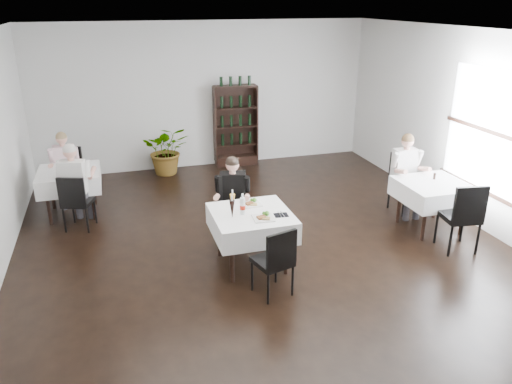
# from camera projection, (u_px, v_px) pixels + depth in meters

# --- Properties ---
(room_shell) EXTENTS (9.00, 9.00, 9.00)m
(room_shell) POSITION_uv_depth(u_px,v_px,m) (274.00, 158.00, 6.38)
(room_shell) COLOR black
(room_shell) RESTS_ON ground
(window_right) EXTENTS (0.06, 2.30, 1.85)m
(window_right) POSITION_uv_depth(u_px,v_px,m) (499.00, 138.00, 7.31)
(window_right) COLOR white
(window_right) RESTS_ON room_shell
(wine_shelf) EXTENTS (0.90, 0.28, 1.75)m
(wine_shelf) POSITION_uv_depth(u_px,v_px,m) (236.00, 127.00, 10.63)
(wine_shelf) COLOR black
(wine_shelf) RESTS_ON ground
(main_table) EXTENTS (1.03, 1.03, 0.77)m
(main_table) POSITION_uv_depth(u_px,v_px,m) (251.00, 223.00, 6.62)
(main_table) COLOR black
(main_table) RESTS_ON ground
(left_table) EXTENTS (0.98, 0.98, 0.77)m
(left_table) POSITION_uv_depth(u_px,v_px,m) (70.00, 179.00, 8.21)
(left_table) COLOR black
(left_table) RESTS_ON ground
(right_table) EXTENTS (0.98, 0.98, 0.77)m
(right_table) POSITION_uv_depth(u_px,v_px,m) (433.00, 192.00, 7.69)
(right_table) COLOR black
(right_table) RESTS_ON ground
(potted_tree) EXTENTS (1.01, 0.91, 1.02)m
(potted_tree) POSITION_uv_depth(u_px,v_px,m) (167.00, 150.00, 10.19)
(potted_tree) COLOR #245C1F
(potted_tree) RESTS_ON ground
(main_chair_far) EXTENTS (0.63, 0.64, 1.06)m
(main_chair_far) POSITION_uv_depth(u_px,v_px,m) (237.00, 205.00, 7.24)
(main_chair_far) COLOR black
(main_chair_far) RESTS_ON ground
(main_chair_near) EXTENTS (0.51, 0.51, 0.90)m
(main_chair_near) POSITION_uv_depth(u_px,v_px,m) (276.00, 258.00, 5.94)
(main_chair_near) COLOR black
(main_chair_near) RESTS_ON ground
(left_chair_far) EXTENTS (0.60, 0.60, 0.99)m
(left_chair_far) POSITION_uv_depth(u_px,v_px,m) (68.00, 172.00, 8.74)
(left_chair_far) COLOR black
(left_chair_far) RESTS_ON ground
(left_chair_near) EXTENTS (0.53, 0.53, 0.91)m
(left_chair_near) POSITION_uv_depth(u_px,v_px,m) (76.00, 199.00, 7.67)
(left_chair_near) COLOR black
(left_chair_near) RESTS_ON ground
(right_chair_far) EXTENTS (0.50, 0.51, 1.01)m
(right_chair_far) POSITION_uv_depth(u_px,v_px,m) (405.00, 177.00, 8.43)
(right_chair_far) COLOR black
(right_chair_far) RESTS_ON ground
(right_chair_near) EXTENTS (0.54, 0.54, 1.04)m
(right_chair_near) POSITION_uv_depth(u_px,v_px,m) (463.00, 213.00, 6.98)
(right_chair_near) COLOR black
(right_chair_near) RESTS_ON ground
(diner_main) EXTENTS (0.56, 0.60, 1.33)m
(diner_main) POSITION_uv_depth(u_px,v_px,m) (233.00, 195.00, 7.17)
(diner_main) COLOR #3F3E46
(diner_main) RESTS_ON ground
(diner_left_far) EXTENTS (0.48, 0.48, 1.29)m
(diner_left_far) POSITION_uv_depth(u_px,v_px,m) (65.00, 163.00, 8.58)
(diner_left_far) COLOR #3F3E46
(diner_left_far) RESTS_ON ground
(diner_left_near) EXTENTS (0.57, 0.61, 1.37)m
(diner_left_near) POSITION_uv_depth(u_px,v_px,m) (75.00, 178.00, 7.74)
(diner_left_near) COLOR #3F3E46
(diner_left_near) RESTS_ON ground
(diner_right_far) EXTENTS (0.51, 0.51, 1.37)m
(diner_right_far) POSITION_uv_depth(u_px,v_px,m) (407.00, 169.00, 8.17)
(diner_right_far) COLOR #3F3E46
(diner_right_far) RESTS_ON ground
(plate_far) EXTENTS (0.27, 0.27, 0.08)m
(plate_far) POSITION_uv_depth(u_px,v_px,m) (252.00, 203.00, 6.81)
(plate_far) COLOR white
(plate_far) RESTS_ON main_table
(plate_near) EXTENTS (0.28, 0.28, 0.08)m
(plate_near) POSITION_uv_depth(u_px,v_px,m) (264.00, 217.00, 6.38)
(plate_near) COLOR white
(plate_near) RESTS_ON main_table
(pilsner_dark) EXTENTS (0.07, 0.07, 0.31)m
(pilsner_dark) POSITION_uv_depth(u_px,v_px,m) (232.00, 209.00, 6.36)
(pilsner_dark) COLOR black
(pilsner_dark) RESTS_ON main_table
(pilsner_lager) EXTENTS (0.07, 0.07, 0.32)m
(pilsner_lager) POSITION_uv_depth(u_px,v_px,m) (233.00, 203.00, 6.54)
(pilsner_lager) COLOR gold
(pilsner_lager) RESTS_ON main_table
(coke_bottle) EXTENTS (0.07, 0.07, 0.29)m
(coke_bottle) POSITION_uv_depth(u_px,v_px,m) (243.00, 206.00, 6.48)
(coke_bottle) COLOR silver
(coke_bottle) RESTS_ON main_table
(napkin_cutlery) EXTENTS (0.19, 0.20, 0.02)m
(napkin_cutlery) POSITION_uv_depth(u_px,v_px,m) (281.00, 215.00, 6.49)
(napkin_cutlery) COLOR black
(napkin_cutlery) RESTS_ON main_table
(pepper_mill) EXTENTS (0.04, 0.04, 0.10)m
(pepper_mill) POSITION_uv_depth(u_px,v_px,m) (434.00, 176.00, 7.76)
(pepper_mill) COLOR black
(pepper_mill) RESTS_ON right_table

